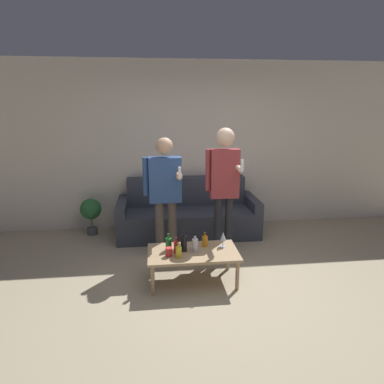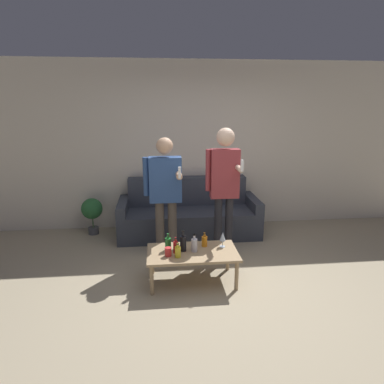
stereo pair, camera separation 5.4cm
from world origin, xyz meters
The scene contains 15 objects.
ground_plane centered at (0.00, 0.00, 0.00)m, with size 16.00×16.00×0.00m, color tan.
wall_back centered at (0.00, 2.32, 1.35)m, with size 8.00×0.06×2.70m.
couch centered at (-0.19, 1.90, 0.31)m, with size 2.19×0.83×0.87m.
coffee_table centered at (-0.29, 0.35, 0.34)m, with size 1.04×0.59×0.38m.
bottle_orange centered at (-0.40, 0.38, 0.48)m, with size 0.08×0.08×0.25m.
bottle_green centered at (-0.48, 0.33, 0.46)m, with size 0.06×0.06×0.19m.
bottle_dark centered at (-0.27, 0.35, 0.46)m, with size 0.07×0.07×0.21m.
bottle_yellow centered at (-0.13, 0.48, 0.45)m, with size 0.07×0.07×0.17m.
bottle_red centered at (-0.47, 0.22, 0.45)m, with size 0.07×0.07×0.16m.
bottle_clear centered at (-0.57, 0.42, 0.46)m, with size 0.07×0.07×0.20m.
wine_glass_near centered at (0.08, 0.45, 0.51)m, with size 0.07×0.07×0.18m.
cup_on_table centered at (-0.57, 0.26, 0.43)m, with size 0.08×0.08×0.10m.
person_standing_left centered at (-0.58, 1.06, 0.96)m, with size 0.49×0.42×1.62m.
person_standing_right centered at (0.19, 0.97, 1.06)m, with size 0.43×0.43×1.74m.
potted_plant centered at (-1.71, 2.02, 0.39)m, with size 0.33×0.33×0.59m.
Camera 2 is at (-0.67, -3.27, 2.05)m, focal length 32.00 mm.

